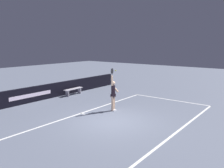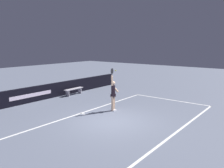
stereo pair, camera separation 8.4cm
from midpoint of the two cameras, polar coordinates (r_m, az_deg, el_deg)
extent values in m
plane|color=slate|center=(11.62, -0.17, -9.30)|extent=(60.00, 60.00, 0.00)
cube|color=white|center=(13.03, -7.95, -7.25)|extent=(12.09, 0.12, 0.00)
cube|color=white|center=(10.13, 14.31, -12.57)|extent=(12.09, 0.12, 0.00)
cube|color=white|center=(16.44, 14.19, -3.83)|extent=(0.12, 5.46, 0.00)
cube|color=white|center=(12.92, -7.48, -7.38)|extent=(0.12, 0.30, 0.00)
cube|color=black|center=(16.25, -18.95, -2.37)|extent=(16.54, 0.22, 1.04)
cube|color=silver|center=(16.00, -19.66, -2.69)|extent=(3.09, 0.01, 0.25)
cylinder|color=beige|center=(13.36, 0.30, -4.77)|extent=(0.13, 0.13, 0.88)
cylinder|color=beige|center=(13.23, -0.07, -4.91)|extent=(0.13, 0.13, 0.88)
cube|color=white|center=(13.45, 0.37, -6.44)|extent=(0.12, 0.25, 0.07)
cube|color=white|center=(13.33, 0.00, -6.60)|extent=(0.12, 0.25, 0.07)
cylinder|color=black|center=(13.12, 0.12, -1.68)|extent=(0.23, 0.23, 0.62)
cube|color=black|center=(13.18, 0.12, -2.83)|extent=(0.28, 0.24, 0.16)
sphere|color=beige|center=(13.04, 0.12, 0.25)|extent=(0.23, 0.23, 0.23)
cylinder|color=beige|center=(12.92, -0.16, 0.84)|extent=(0.13, 0.11, 0.59)
cylinder|color=beige|center=(13.17, 0.61, -1.18)|extent=(0.14, 0.47, 0.42)
ellipsoid|color=black|center=(12.84, -0.17, 3.23)|extent=(0.28, 0.05, 0.34)
cylinder|color=black|center=(12.87, -0.16, 2.39)|extent=(0.03, 0.03, 0.18)
sphere|color=#C9DF39|center=(12.83, 0.70, 3.38)|extent=(0.07, 0.07, 0.07)
cube|color=#B7B1BD|center=(17.64, -9.76, -1.21)|extent=(1.73, 0.45, 0.05)
cube|color=#B7B1BD|center=(17.23, -11.25, -2.31)|extent=(0.08, 0.32, 0.46)
cube|color=#B7B1BD|center=(18.14, -8.30, -1.61)|extent=(0.08, 0.32, 0.46)
camera|label=1|loc=(0.04, -90.18, -0.03)|focal=36.60mm
camera|label=2|loc=(0.04, 89.82, 0.03)|focal=36.60mm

